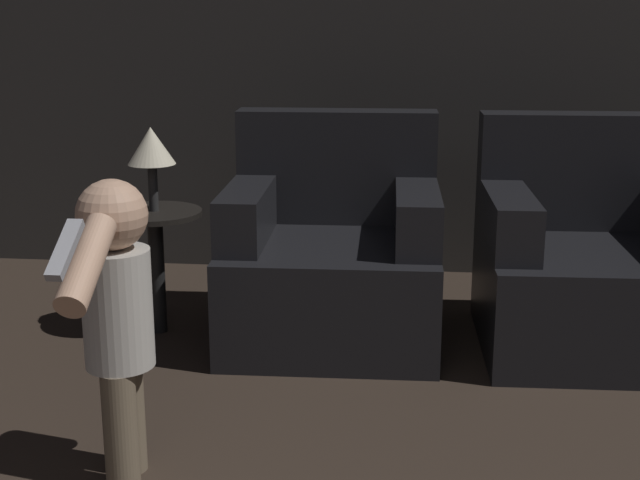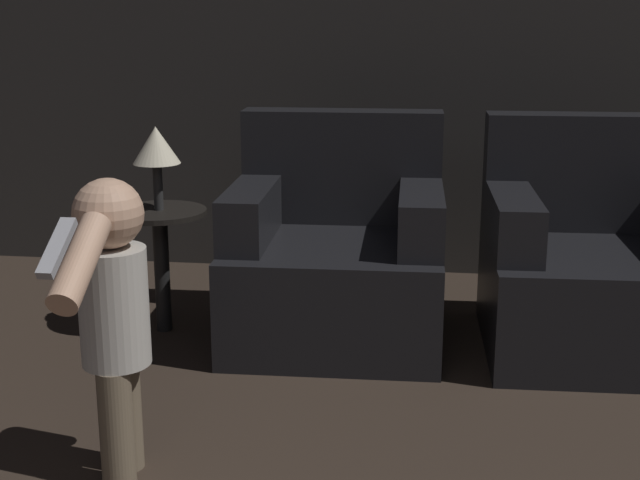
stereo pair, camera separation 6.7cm
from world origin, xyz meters
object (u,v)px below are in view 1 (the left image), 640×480
armchair_left (333,259)px  armchair_right (589,267)px  lamp (151,148)px  person_toddler (116,309)px

armchair_left → armchair_right: (0.96, -0.00, 0.00)m
armchair_right → lamp: armchair_right is taller
armchair_left → person_toddler: size_ratio=1.02×
armchair_left → lamp: size_ratio=2.63×
lamp → person_toddler: bearing=-78.5°
armchair_right → lamp: bearing=179.8°
lamp → armchair_left: bearing=4.4°
armchair_left → person_toddler: (-0.45, -1.17, 0.19)m
person_toddler → armchair_left: bearing=-27.8°
person_toddler → lamp: bearing=4.7°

